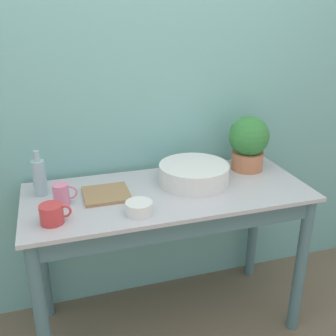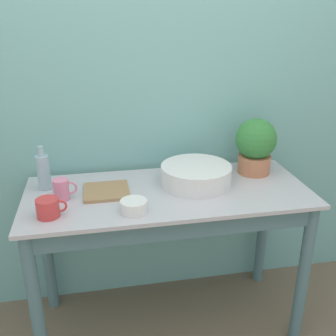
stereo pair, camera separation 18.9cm
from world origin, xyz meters
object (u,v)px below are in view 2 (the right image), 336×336
bowl_wash_large (196,175)px  tray_board (106,191)px  mug_pink (62,189)px  potted_plant (256,145)px  bottle_tall (43,171)px  bowl_small_enamel_white (134,206)px  mug_red (48,208)px

bowl_wash_large → tray_board: bowl_wash_large is taller
mug_pink → tray_board: bearing=8.9°
potted_plant → bottle_tall: size_ratio=1.34×
bottle_tall → tray_board: 0.33m
bowl_wash_large → bowl_small_enamel_white: bowl_wash_large is taller
mug_red → bowl_wash_large: bearing=16.6°
potted_plant → bowl_small_enamel_white: potted_plant is taller
bowl_wash_large → bowl_small_enamel_white: (-0.34, -0.24, -0.02)m
mug_red → bowl_small_enamel_white: bearing=-4.2°
bowl_wash_large → bottle_tall: 0.76m
bowl_wash_large → mug_pink: size_ratio=3.23×
bowl_small_enamel_white → mug_red: bearing=175.8°
bowl_small_enamel_white → bowl_wash_large: bearing=34.6°
tray_board → bowl_small_enamel_white: bearing=-63.1°
potted_plant → tray_board: size_ratio=1.38×
potted_plant → tray_board: potted_plant is taller
mug_red → bowl_small_enamel_white: (0.36, -0.03, -0.01)m
bottle_tall → mug_red: (0.04, -0.30, -0.05)m
bowl_small_enamel_white → bottle_tall: bearing=141.7°
tray_board → bottle_tall: bearing=160.6°
bowl_wash_large → mug_pink: (-0.66, -0.05, 0.00)m
bottle_tall → potted_plant: bearing=0.2°
mug_pink → tray_board: size_ratio=0.51×
bowl_wash_large → tray_board: 0.46m
mug_red → tray_board: size_ratio=0.60×
bowl_wash_large → bottle_tall: bottle_tall is taller
bottle_tall → tray_board: bottle_tall is taller
potted_plant → mug_pink: potted_plant is taller
mug_red → tray_board: bearing=37.1°
mug_pink → bowl_small_enamel_white: mug_pink is taller
bowl_small_enamel_white → tray_board: bowl_small_enamel_white is taller
bowl_wash_large → tray_board: (-0.46, -0.02, -0.04)m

